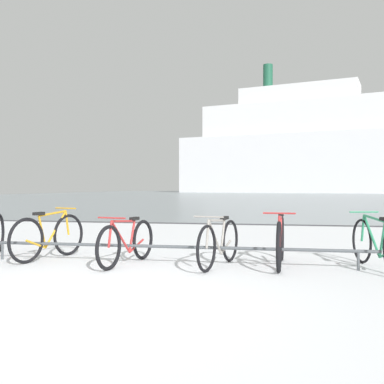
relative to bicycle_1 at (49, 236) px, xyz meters
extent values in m
cube|color=white|center=(1.67, -3.47, -0.42)|extent=(80.00, 22.00, 0.08)
cube|color=gray|center=(1.67, 62.53, -0.42)|extent=(80.00, 110.00, 0.08)
cube|color=#47474C|center=(1.67, 7.53, -0.40)|extent=(80.00, 0.50, 0.05)
cylinder|color=#4C5156|center=(2.08, -0.13, -0.10)|extent=(6.32, 0.12, 0.05)
cylinder|color=#4C5156|center=(-0.76, -0.16, -0.24)|extent=(0.04, 0.04, 0.28)
cylinder|color=#4C5156|center=(4.93, -0.10, -0.24)|extent=(0.04, 0.04, 0.28)
torus|color=black|center=(0.13, 0.46, -0.02)|extent=(0.25, 0.71, 0.73)
torus|color=black|center=(-0.13, -0.46, -0.02)|extent=(0.25, 0.71, 0.73)
cylinder|color=gold|center=(0.05, 0.16, 0.11)|extent=(0.18, 0.50, 0.61)
cylinder|color=gold|center=(-0.04, -0.14, 0.09)|extent=(0.08, 0.18, 0.55)
cylinder|color=gold|center=(0.03, 0.09, 0.38)|extent=(0.21, 0.61, 0.09)
cylinder|color=gold|center=(-0.08, -0.27, -0.10)|extent=(0.15, 0.41, 0.20)
cylinder|color=gold|center=(0.12, 0.42, 0.19)|extent=(0.06, 0.11, 0.43)
cube|color=black|center=(-0.06, -0.21, 0.40)|extent=(0.13, 0.21, 0.05)
cylinder|color=gold|center=(0.11, 0.39, 0.46)|extent=(0.45, 0.15, 0.02)
torus|color=black|center=(1.36, -0.77, -0.05)|extent=(0.18, 0.66, 0.66)
torus|color=black|center=(1.56, 0.28, -0.05)|extent=(0.18, 0.66, 0.66)
cylinder|color=#B22D2D|center=(1.42, -0.43, 0.06)|extent=(0.14, 0.55, 0.55)
cylinder|color=#B22D2D|center=(1.49, -0.09, 0.04)|extent=(0.07, 0.20, 0.49)
cylinder|color=#B22D2D|center=(1.44, -0.35, 0.30)|extent=(0.17, 0.69, 0.08)
cylinder|color=#B22D2D|center=(1.52, 0.06, -0.13)|extent=(0.12, 0.46, 0.18)
cylinder|color=#B22D2D|center=(1.37, -0.73, 0.14)|extent=(0.06, 0.12, 0.39)
cube|color=black|center=(1.50, -0.01, 0.32)|extent=(0.12, 0.21, 0.05)
cylinder|color=#B22D2D|center=(1.37, -0.69, 0.38)|extent=(0.46, 0.11, 0.02)
torus|color=black|center=(2.78, -0.65, -0.04)|extent=(0.20, 0.67, 0.68)
torus|color=black|center=(3.02, 0.32, -0.04)|extent=(0.20, 0.67, 0.68)
cylinder|color=gray|center=(2.86, -0.33, 0.08)|extent=(0.16, 0.52, 0.57)
cylinder|color=gray|center=(2.94, -0.02, 0.05)|extent=(0.08, 0.19, 0.51)
cylinder|color=gray|center=(2.88, -0.26, 0.33)|extent=(0.19, 0.64, 0.08)
cylinder|color=gray|center=(2.97, 0.12, -0.12)|extent=(0.14, 0.43, 0.19)
cylinder|color=gray|center=(2.79, -0.61, 0.15)|extent=(0.06, 0.12, 0.40)
cube|color=black|center=(2.95, 0.06, 0.34)|extent=(0.13, 0.21, 0.05)
cylinder|color=gray|center=(2.80, -0.57, 0.40)|extent=(0.45, 0.13, 0.02)
torus|color=black|center=(3.79, -0.48, -0.02)|extent=(0.09, 0.73, 0.73)
torus|color=black|center=(3.84, 0.56, -0.02)|extent=(0.09, 0.73, 0.73)
cylinder|color=#B22D2D|center=(3.81, -0.14, 0.11)|extent=(0.06, 0.55, 0.61)
cylinder|color=#B22D2D|center=(3.82, 0.19, 0.09)|extent=(0.04, 0.19, 0.55)
cylinder|color=#B22D2D|center=(3.81, -0.06, 0.38)|extent=(0.07, 0.68, 0.09)
cylinder|color=#B22D2D|center=(3.83, 0.34, -0.10)|extent=(0.06, 0.45, 0.20)
cylinder|color=#B22D2D|center=(3.79, -0.44, 0.19)|extent=(0.04, 0.11, 0.43)
cube|color=black|center=(3.83, 0.27, 0.39)|extent=(0.09, 0.20, 0.05)
cylinder|color=#B22D2D|center=(3.80, -0.40, 0.45)|extent=(0.46, 0.05, 0.02)
torus|color=black|center=(5.09, 0.58, -0.03)|extent=(0.19, 0.70, 0.70)
cylinder|color=#2D8C60|center=(5.17, 0.23, 0.10)|extent=(0.16, 0.57, 0.60)
cylinder|color=#2D8C60|center=(5.25, -0.11, 0.07)|extent=(0.08, 0.20, 0.54)
cylinder|color=#2D8C60|center=(5.19, 0.15, 0.36)|extent=(0.19, 0.70, 0.09)
cylinder|color=#2D8C60|center=(5.10, 0.54, 0.18)|extent=(0.06, 0.12, 0.42)
cylinder|color=#2D8C60|center=(5.11, 0.50, 0.44)|extent=(0.45, 0.13, 0.02)
cube|color=white|center=(9.20, 83.38, 5.31)|extent=(51.07, 22.91, 11.38)
cube|color=white|center=(7.99, 83.69, 14.13)|extent=(38.57, 18.23, 6.26)
cube|color=white|center=(7.99, 83.69, 18.86)|extent=(23.65, 12.91, 3.19)
cylinder|color=#1E593F|center=(1.94, 85.26, 23.01)|extent=(1.93, 1.93, 5.12)
camera|label=1|loc=(3.76, -6.91, 0.84)|focal=41.87mm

